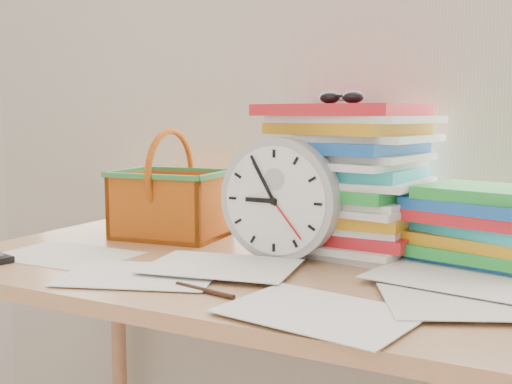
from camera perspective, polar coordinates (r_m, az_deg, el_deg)
The scene contains 9 objects.
curtain at distance 1.66m, azimuth 7.10°, elevation 15.10°, with size 2.40×0.01×2.50m, color beige.
desk at distance 1.35m, azimuth 0.87°, elevation -9.76°, with size 1.40×0.70×0.75m.
paper_stack at distance 1.47m, azimuth 8.28°, elevation 1.19°, with size 0.35×0.29×0.34m, color white, non-canonical shape.
clock at distance 1.38m, azimuth 2.15°, elevation -0.66°, with size 0.26×0.26×0.05m, color #A8A9AE.
sunglasses at distance 1.43m, azimuth 7.59°, elevation 8.33°, with size 0.12×0.10×0.03m, color black, non-canonical shape.
book_stack at distance 1.37m, azimuth 19.71°, elevation -3.07°, with size 0.28×0.22×0.17m, color white, non-canonical shape.
basket at distance 1.64m, azimuth -7.57°, elevation 0.68°, with size 0.27×0.21×0.27m, color #CD6114, non-canonical shape.
pen at distance 1.15m, azimuth -4.61°, elevation -8.70°, with size 0.01×0.01×0.14m, color black.
scattered_papers at distance 1.33m, azimuth 0.88°, elevation -6.43°, with size 1.26×0.42×0.02m, color white, non-canonical shape.
Camera 1 is at (0.59, 0.45, 1.06)m, focal length 45.00 mm.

